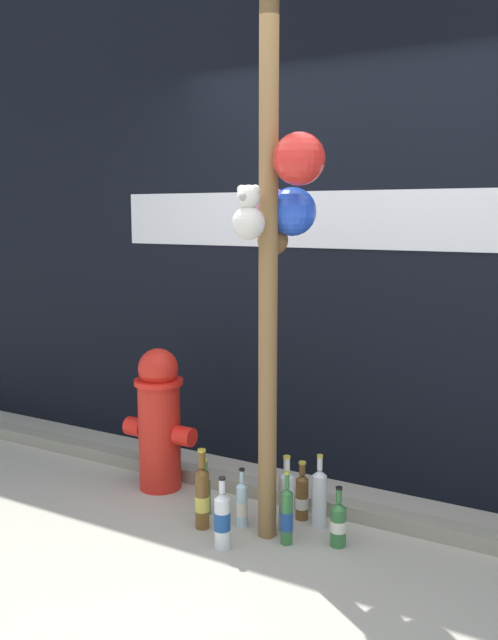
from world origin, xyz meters
name	(u,v)px	position (x,y,z in m)	size (l,w,h in m)	color
ground_plane	(258,589)	(0.00, 0.00, 0.00)	(14.00, 14.00, 0.00)	#ADA899
building_wall	(380,206)	(0.00, 1.42, 1.66)	(10.00, 0.21, 3.31)	black
curb_strip	(337,507)	(0.00, 0.88, 0.04)	(8.00, 0.12, 0.08)	gray
memorial_post	(276,173)	(-0.19, 0.49, 1.80)	(0.51, 0.45, 3.04)	olive
fire_hydrant	(159,418)	(-1.06, 0.69, 0.42)	(0.47, 0.28, 0.84)	red
bottle_0	(242,504)	(-0.38, 0.50, 0.12)	(0.06, 0.06, 0.31)	#B2DBEA
bottle_1	(302,496)	(-0.14, 0.73, 0.13)	(0.07, 0.07, 0.32)	brown
bottle_2	(287,516)	(-0.08, 0.44, 0.14)	(0.06, 0.06, 0.37)	#337038
bottle_3	(286,499)	(-0.15, 0.56, 0.17)	(0.08, 0.08, 0.40)	silver
bottle_4	(205,493)	(-0.62, 0.52, 0.12)	(0.06, 0.06, 0.31)	#337038
bottle_5	(319,497)	(-0.03, 0.69, 0.16)	(0.08, 0.08, 0.39)	silver
bottle_6	(222,519)	(-0.33, 0.24, 0.15)	(0.08, 0.08, 0.36)	silver
bottle_7	(202,496)	(-0.54, 0.37, 0.17)	(0.08, 0.08, 0.42)	brown
bottle_8	(338,523)	(0.14, 0.54, 0.12)	(0.08, 0.08, 0.30)	#337038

